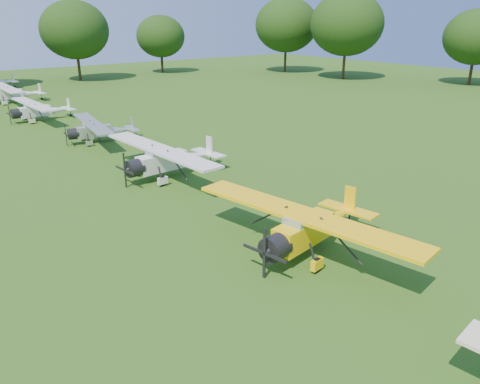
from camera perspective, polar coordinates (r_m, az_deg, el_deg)
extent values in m
plane|color=#254B12|center=(26.16, -6.14, -1.43)|extent=(160.00, 160.00, 0.00)
cylinder|color=black|center=(80.24, 26.33, 13.04)|extent=(0.44, 0.44, 4.02)
ellipsoid|color=black|center=(79.91, 26.90, 16.51)|extent=(9.39, 9.39, 7.98)
cylinder|color=black|center=(81.36, 12.55, 15.04)|extent=(0.44, 0.44, 4.99)
ellipsoid|color=black|center=(81.04, 12.90, 19.33)|extent=(11.65, 11.65, 9.90)
cylinder|color=black|center=(90.28, 5.53, 15.87)|extent=(0.44, 0.44, 4.81)
ellipsoid|color=black|center=(89.99, 5.67, 19.61)|extent=(11.23, 11.23, 9.55)
cylinder|color=black|center=(90.07, -9.48, 15.33)|extent=(0.44, 0.44, 3.70)
ellipsoid|color=black|center=(89.79, -9.66, 18.20)|extent=(8.63, 8.63, 7.34)
cylinder|color=black|center=(81.87, -19.05, 14.30)|extent=(0.44, 0.44, 4.51)
ellipsoid|color=black|center=(81.55, -19.51, 18.13)|extent=(10.52, 10.52, 8.94)
cube|color=yellow|center=(20.35, 7.76, -4.84)|extent=(3.43, 1.54, 1.09)
cone|color=yellow|center=(22.59, 11.83, -2.88)|extent=(3.02, 1.41, 0.93)
cube|color=#8CA5B2|center=(20.03, 7.67, -3.46)|extent=(1.80, 1.22, 0.57)
cylinder|color=black|center=(18.92, 4.31, -6.77)|extent=(1.10, 1.22, 1.08)
cube|color=black|center=(18.45, 3.00, -7.49)|extent=(0.08, 0.13, 2.17)
cube|color=yellow|center=(19.93, 7.70, -2.78)|extent=(3.36, 11.07, 0.14)
cube|color=yellow|center=(23.23, 13.25, -0.94)|extent=(0.20, 0.58, 1.35)
cube|color=yellow|center=(23.32, 13.03, -2.07)|extent=(1.36, 3.01, 0.09)
cylinder|color=black|center=(19.46, 9.38, -8.77)|extent=(0.64, 0.27, 0.62)
cylinder|color=black|center=(20.78, 3.40, -6.50)|extent=(0.64, 0.27, 0.62)
cylinder|color=black|center=(23.82, 13.12, -3.84)|extent=(0.26, 0.12, 0.25)
cube|color=silver|center=(30.22, -9.48, 3.64)|extent=(3.36, 1.20, 1.09)
cone|color=silver|center=(31.76, -5.22, 4.38)|extent=(2.95, 1.12, 0.93)
cube|color=#8CA5B2|center=(30.01, -9.71, 4.64)|extent=(1.71, 1.06, 0.57)
cylinder|color=black|center=(29.29, -12.72, 2.86)|extent=(1.00, 1.13, 1.07)
cube|color=black|center=(28.99, -13.87, 2.58)|extent=(0.07, 0.13, 2.17)
cube|color=silver|center=(29.94, -9.74, 5.12)|extent=(2.22, 11.03, 0.14)
cube|color=silver|center=(32.22, -3.77, 5.62)|extent=(0.14, 0.57, 1.34)
cube|color=silver|center=(32.28, -3.89, 4.79)|extent=(1.07, 2.95, 0.09)
cylinder|color=black|center=(29.00, -9.39, 1.31)|extent=(0.63, 0.21, 0.62)
cylinder|color=black|center=(31.12, -11.96, 2.47)|extent=(0.63, 0.21, 0.62)
cylinder|color=black|center=(32.65, -3.57, 3.41)|extent=(0.25, 0.10, 0.25)
cube|color=silver|center=(40.43, -17.37, 7.05)|extent=(2.87, 1.22, 0.91)
cone|color=silver|center=(40.99, -14.14, 7.35)|extent=(2.52, 1.13, 0.78)
cube|color=#8CA5B2|center=(40.31, -17.56, 7.69)|extent=(1.49, 0.99, 0.48)
cylinder|color=black|center=(40.14, -19.67, 6.69)|extent=(0.91, 1.01, 0.90)
cube|color=black|center=(40.05, -20.46, 6.56)|extent=(0.07, 0.11, 1.83)
cube|color=silver|center=(40.27, -17.59, 7.99)|extent=(2.59, 9.31, 0.12)
cube|color=silver|center=(41.13, -13.02, 8.11)|extent=(0.16, 0.49, 1.13)
cube|color=silver|center=(41.19, -13.09, 7.56)|extent=(1.09, 2.52, 0.08)
cylinder|color=black|center=(39.41, -17.90, 5.67)|extent=(0.54, 0.21, 0.52)
cylinder|color=black|center=(41.49, -18.55, 6.31)|extent=(0.54, 0.21, 0.52)
cylinder|color=black|center=(41.40, -12.78, 6.62)|extent=(0.22, 0.10, 0.21)
cube|color=silver|center=(51.01, -23.73, 8.98)|extent=(2.99, 1.01, 0.97)
cone|color=silver|center=(51.78, -21.08, 9.34)|extent=(2.62, 0.95, 0.83)
cube|color=#8CA5B2|center=(50.90, -23.91, 9.52)|extent=(1.51, 0.91, 0.51)
cylinder|color=black|center=(50.54, -25.62, 8.61)|extent=(0.87, 1.00, 0.96)
cube|color=black|center=(50.40, -26.27, 8.48)|extent=(0.06, 0.11, 1.94)
cube|color=silver|center=(50.86, -23.95, 9.78)|extent=(1.78, 9.82, 0.13)
cube|color=silver|center=(52.01, -20.18, 10.02)|extent=(0.12, 0.51, 1.20)
cube|color=silver|center=(52.05, -20.22, 9.55)|extent=(0.90, 2.61, 0.08)
cylinder|color=black|center=(49.84, -24.01, 7.89)|extent=(0.56, 0.17, 0.55)
cylinder|color=black|center=(52.02, -24.78, 8.25)|extent=(0.56, 0.17, 0.55)
cylinder|color=black|center=(52.25, -19.93, 8.77)|extent=(0.22, 0.08, 0.22)
cube|color=silver|center=(63.20, -26.42, 10.60)|extent=(3.19, 0.97, 1.04)
cone|color=silver|center=(63.83, -24.04, 10.91)|extent=(2.79, 0.92, 0.90)
cube|color=#8CA5B2|center=(63.11, -26.59, 11.07)|extent=(1.60, 0.93, 0.55)
cube|color=silver|center=(63.07, -26.63, 11.29)|extent=(1.53, 10.55, 0.14)
cube|color=silver|center=(64.01, -23.24, 11.50)|extent=(0.10, 0.55, 1.29)
cube|color=silver|center=(64.05, -23.27, 11.09)|extent=(0.87, 2.79, 0.09)
cylinder|color=black|center=(61.94, -26.77, 9.68)|extent=(0.60, 0.16, 0.60)
cylinder|color=black|center=(64.22, -23.00, 10.40)|extent=(0.24, 0.08, 0.24)
cone|color=silver|center=(76.55, -26.66, 11.90)|extent=(2.99, 1.10, 0.95)
cube|color=silver|center=(76.76, -25.95, 12.43)|extent=(0.13, 0.58, 1.37)
cube|color=silver|center=(76.78, -25.97, 12.07)|extent=(1.05, 2.99, 0.09)
cylinder|color=black|center=(76.94, -25.72, 11.46)|extent=(0.26, 0.10, 0.25)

